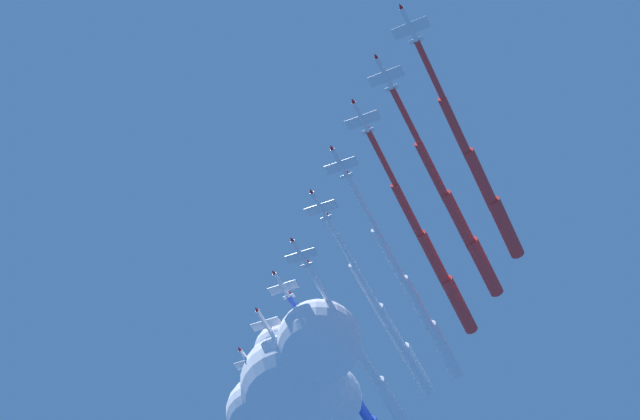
{
  "coord_description": "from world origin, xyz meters",
  "views": [
    {
      "loc": [
        -92.2,
        79.52,
        -11.22
      ],
      "look_at": [
        0.0,
        0.0,
        192.37
      ],
      "focal_mm": 53.64,
      "sensor_mm": 36.0,
      "label": 1
    }
  ],
  "objects_px": {
    "jet_port_inner": "(461,223)",
    "jet_port_mid": "(419,308)",
    "jet_lead": "(483,182)",
    "jet_starboard_inner": "(436,262)",
    "jet_port_outer": "(369,366)",
    "jet_starboard_outer": "(360,406)",
    "jet_starboard_mid": "(393,332)"
  },
  "relations": [
    {
      "from": "jet_port_outer",
      "to": "jet_starboard_outer",
      "type": "relative_size",
      "value": 0.88
    },
    {
      "from": "jet_lead",
      "to": "jet_starboard_outer",
      "type": "height_order",
      "value": "jet_starboard_outer"
    },
    {
      "from": "jet_port_mid",
      "to": "jet_lead",
      "type": "bearing_deg",
      "value": 156.88
    },
    {
      "from": "jet_port_outer",
      "to": "jet_starboard_outer",
      "type": "distance_m",
      "value": 17.38
    },
    {
      "from": "jet_lead",
      "to": "jet_port_mid",
      "type": "xyz_separation_m",
      "value": [
        39.06,
        -16.68,
        3.48
      ]
    },
    {
      "from": "jet_starboard_mid",
      "to": "jet_port_inner",
      "type": "bearing_deg",
      "value": 162.33
    },
    {
      "from": "jet_starboard_mid",
      "to": "jet_starboard_outer",
      "type": "height_order",
      "value": "jet_starboard_mid"
    },
    {
      "from": "jet_lead",
      "to": "jet_port_inner",
      "type": "height_order",
      "value": "jet_port_inner"
    },
    {
      "from": "jet_port_inner",
      "to": "jet_starboard_mid",
      "type": "height_order",
      "value": "jet_starboard_mid"
    },
    {
      "from": "jet_starboard_outer",
      "to": "jet_starboard_inner",
      "type": "bearing_deg",
      "value": 160.08
    },
    {
      "from": "jet_starboard_inner",
      "to": "jet_port_outer",
      "type": "relative_size",
      "value": 1.1
    },
    {
      "from": "jet_starboard_inner",
      "to": "jet_starboard_outer",
      "type": "bearing_deg",
      "value": -19.92
    },
    {
      "from": "jet_starboard_inner",
      "to": "jet_starboard_outer",
      "type": "xyz_separation_m",
      "value": [
        49.34,
        -17.88,
        -0.38
      ]
    },
    {
      "from": "jet_lead",
      "to": "jet_port_mid",
      "type": "relative_size",
      "value": 0.91
    },
    {
      "from": "jet_lead",
      "to": "jet_starboard_mid",
      "type": "distance_m",
      "value": 52.46
    },
    {
      "from": "jet_starboard_mid",
      "to": "jet_port_mid",
      "type": "bearing_deg",
      "value": 178.57
    },
    {
      "from": "jet_port_inner",
      "to": "jet_lead",
      "type": "bearing_deg",
      "value": 157.55
    },
    {
      "from": "jet_lead",
      "to": "jet_starboard_inner",
      "type": "distance_m",
      "value": 27.91
    },
    {
      "from": "jet_lead",
      "to": "jet_port_mid",
      "type": "bearing_deg",
      "value": -23.12
    },
    {
      "from": "jet_starboard_inner",
      "to": "jet_port_outer",
      "type": "height_order",
      "value": "jet_starboard_inner"
    },
    {
      "from": "jet_port_inner",
      "to": "jet_starboard_mid",
      "type": "bearing_deg",
      "value": -17.67
    },
    {
      "from": "jet_port_inner",
      "to": "jet_port_mid",
      "type": "xyz_separation_m",
      "value": [
        26.76,
        -11.6,
        2.04
      ]
    },
    {
      "from": "jet_port_inner",
      "to": "jet_starboard_inner",
      "type": "relative_size",
      "value": 0.98
    },
    {
      "from": "jet_port_mid",
      "to": "jet_port_outer",
      "type": "xyz_separation_m",
      "value": [
        21.95,
        -1.51,
        -3.16
      ]
    },
    {
      "from": "jet_lead",
      "to": "jet_starboard_outer",
      "type": "distance_m",
      "value": 80.2
    },
    {
      "from": "jet_lead",
      "to": "jet_starboard_mid",
      "type": "xyz_separation_m",
      "value": [
        49.52,
        -16.94,
        3.55
      ]
    },
    {
      "from": "jet_lead",
      "to": "jet_starboard_outer",
      "type": "xyz_separation_m",
      "value": [
        75.12,
        -27.86,
        3.38
      ]
    },
    {
      "from": "jet_port_outer",
      "to": "jet_starboard_inner",
      "type": "bearing_deg",
      "value": 166.88
    },
    {
      "from": "jet_starboard_mid",
      "to": "jet_port_outer",
      "type": "distance_m",
      "value": 12.0
    },
    {
      "from": "jet_starboard_inner",
      "to": "jet_starboard_mid",
      "type": "bearing_deg",
      "value": -16.34
    },
    {
      "from": "jet_port_inner",
      "to": "jet_port_mid",
      "type": "height_order",
      "value": "jet_port_mid"
    },
    {
      "from": "jet_starboard_inner",
      "to": "jet_starboard_outer",
      "type": "relative_size",
      "value": 0.98
    }
  ]
}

